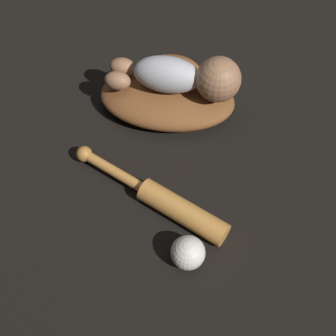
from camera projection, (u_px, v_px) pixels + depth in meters
name	position (u px, v px, depth m)	size (l,w,h in m)	color
ground_plane	(160.00, 100.00, 1.30)	(6.00, 6.00, 0.00)	black
baseball_glove	(168.00, 94.00, 1.26)	(0.42, 0.34, 0.08)	brown
baby_figure	(185.00, 77.00, 1.17)	(0.35, 0.19, 0.11)	#B2B2B7
baseball_bat	(166.00, 202.00, 1.10)	(0.43, 0.08, 0.06)	#C6843D
baseball	(188.00, 253.00, 1.01)	(0.08, 0.08, 0.08)	silver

